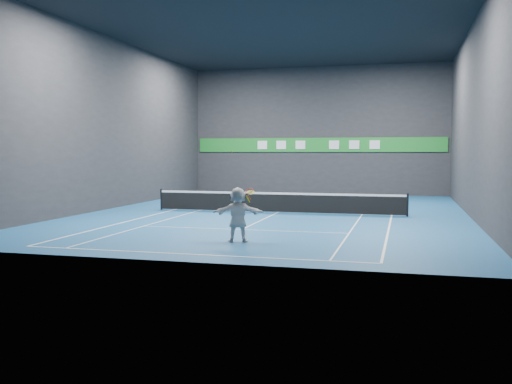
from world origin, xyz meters
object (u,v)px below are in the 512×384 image
(tennis_ball, at_px, (232,151))
(tennis_racket, at_px, (249,192))
(tennis_net, at_px, (278,202))
(player, at_px, (238,214))

(tennis_ball, bearing_deg, tennis_racket, 2.30)
(tennis_ball, distance_m, tennis_net, 9.57)
(tennis_net, bearing_deg, player, -85.65)
(player, distance_m, tennis_net, 9.29)
(tennis_ball, distance_m, tennis_racket, 1.47)
(tennis_ball, height_order, tennis_racket, tennis_ball)
(tennis_net, bearing_deg, tennis_ball, -86.92)
(tennis_ball, bearing_deg, player, -6.71)
(tennis_racket, bearing_deg, tennis_ball, -177.70)
(tennis_ball, relative_size, tennis_racket, 0.12)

